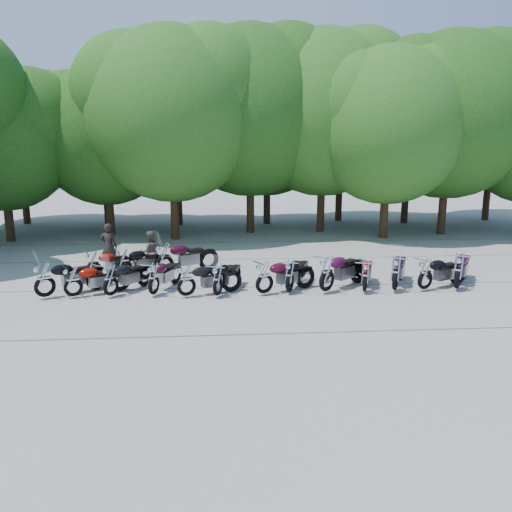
{
  "coord_description": "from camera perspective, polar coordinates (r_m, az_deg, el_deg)",
  "views": [
    {
      "loc": [
        -1.23,
        -15.11,
        4.68
      ],
      "look_at": [
        0.0,
        1.5,
        1.1
      ],
      "focal_mm": 35.0,
      "sensor_mm": 36.0,
      "label": 1
    }
  ],
  "objects": [
    {
      "name": "motorcycle_15",
      "position": [
        18.96,
        -10.42,
        -0.15
      ],
      "size": [
        2.6,
        1.8,
        1.42
      ],
      "primitive_type": null,
      "rotation": [
        0.0,
        0.0,
        2.03
      ],
      "color": "black",
      "rests_on": "ground"
    },
    {
      "name": "tree_4",
      "position": [
        28.32,
        -0.68,
        16.09
      ],
      "size": [
        9.13,
        9.13,
        11.2
      ],
      "color": "#3A2614",
      "rests_on": "ground"
    },
    {
      "name": "tree_7",
      "position": [
        29.67,
        21.27,
        14.64
      ],
      "size": [
        8.79,
        8.79,
        10.79
      ],
      "color": "#3A2614",
      "rests_on": "ground"
    },
    {
      "name": "tree_15",
      "position": [
        36.83,
        25.65,
        14.63
      ],
      "size": [
        9.67,
        9.67,
        11.86
      ],
      "color": "#3A2614",
      "rests_on": "ground"
    },
    {
      "name": "rider_1",
      "position": [
        19.54,
        -12.0,
        0.45
      ],
      "size": [
        0.95,
        0.84,
        1.63
      ],
      "primitive_type": "imported",
      "rotation": [
        0.0,
        0.0,
        3.47
      ],
      "color": "brown",
      "rests_on": "ground"
    },
    {
      "name": "tree_13",
      "position": [
        33.56,
        9.72,
        14.28
      ],
      "size": [
        8.31,
        8.31,
        10.2
      ],
      "color": "#3A2614",
      "rests_on": "ground"
    },
    {
      "name": "motorcycle_4",
      "position": [
        16.08,
        -7.96,
        -2.63
      ],
      "size": [
        2.27,
        1.43,
        1.23
      ],
      "primitive_type": null,
      "rotation": [
        0.0,
        0.0,
        1.95
      ],
      "color": "black",
      "rests_on": "ground"
    },
    {
      "name": "motorcycle_10",
      "position": [
        17.17,
        15.69,
        -1.73
      ],
      "size": [
        1.78,
        2.56,
        1.4
      ],
      "primitive_type": null,
      "rotation": [
        0.0,
        0.0,
        2.68
      ],
      "color": "#340715",
      "rests_on": "ground"
    },
    {
      "name": "motorcycle_7",
      "position": [
        16.41,
        3.88,
        -2.15
      ],
      "size": [
        1.6,
        2.34,
        1.28
      ],
      "primitive_type": null,
      "rotation": [
        0.0,
        0.0,
        2.69
      ],
      "color": "black",
      "rests_on": "ground"
    },
    {
      "name": "tree_2",
      "position": [
        28.6,
        -16.83,
        12.89
      ],
      "size": [
        7.31,
        7.31,
        8.97
      ],
      "color": "#3A2614",
      "rests_on": "ground"
    },
    {
      "name": "motorcycle_6",
      "position": [
        16.18,
        0.97,
        -2.3
      ],
      "size": [
        2.36,
        1.67,
        1.3
      ],
      "primitive_type": null,
      "rotation": [
        0.0,
        0.0,
        2.04
      ],
      "color": "#3D081A",
      "rests_on": "ground"
    },
    {
      "name": "tree_6",
      "position": [
        27.4,
        14.93,
        14.11
      ],
      "size": [
        8.0,
        8.0,
        9.82
      ],
      "color": "#3A2614",
      "rests_on": "ground"
    },
    {
      "name": "motorcycle_12",
      "position": [
        18.03,
        22.13,
        -1.45
      ],
      "size": [
        2.06,
        2.57,
        1.45
      ],
      "primitive_type": null,
      "rotation": [
        0.0,
        0.0,
        2.56
      ],
      "color": "#370720",
      "rests_on": "ground"
    },
    {
      "name": "motorcycle_0",
      "position": [
        17.15,
        -23.04,
        -2.39
      ],
      "size": [
        2.33,
        1.96,
        1.33
      ],
      "primitive_type": null,
      "rotation": [
        0.0,
        0.0,
        2.19
      ],
      "color": "black",
      "rests_on": "ground"
    },
    {
      "name": "tree_10",
      "position": [
        32.86,
        -17.11,
        13.31
      ],
      "size": [
        7.78,
        7.78,
        9.55
      ],
      "color": "#3A2614",
      "rests_on": "ground"
    },
    {
      "name": "motorcycle_5",
      "position": [
        16.01,
        -4.41,
        -2.62
      ],
      "size": [
        1.47,
        2.25,
        1.22
      ],
      "primitive_type": null,
      "rotation": [
        0.0,
        0.0,
        2.73
      ],
      "color": "black",
      "rests_on": "ground"
    },
    {
      "name": "motorcycle_1",
      "position": [
        16.93,
        -20.2,
        -2.6
      ],
      "size": [
        2.16,
        1.53,
        1.19
      ],
      "primitive_type": null,
      "rotation": [
        0.0,
        0.0,
        2.05
      ],
      "color": "maroon",
      "rests_on": "ground"
    },
    {
      "name": "motorcycle_14",
      "position": [
        19.19,
        -14.88,
        -0.56
      ],
      "size": [
        2.21,
        1.4,
        1.2
      ],
      "primitive_type": null,
      "rotation": [
        0.0,
        0.0,
        1.96
      ],
      "color": "black",
      "rests_on": "ground"
    },
    {
      "name": "tree_12",
      "position": [
        31.74,
        1.28,
        14.02
      ],
      "size": [
        7.88,
        7.88,
        9.67
      ],
      "color": "#3A2614",
      "rests_on": "ground"
    },
    {
      "name": "motorcycle_11",
      "position": [
        17.6,
        18.81,
        -1.79
      ],
      "size": [
        2.35,
        1.6,
        1.28
      ],
      "primitive_type": null,
      "rotation": [
        0.0,
        0.0,
        2.01
      ],
      "color": "black",
      "rests_on": "ground"
    },
    {
      "name": "motorcycle_3",
      "position": [
        16.42,
        -11.64,
        -2.43
      ],
      "size": [
        1.42,
        2.29,
        1.24
      ],
      "primitive_type": null,
      "rotation": [
        0.0,
        0.0,
        2.77
      ],
      "color": "#3A081C",
      "rests_on": "ground"
    },
    {
      "name": "tree_9",
      "position": [
        34.94,
        -25.48,
        12.36
      ],
      "size": [
        7.59,
        7.59,
        9.32
      ],
      "color": "#3A2614",
      "rests_on": "ground"
    },
    {
      "name": "rider_0",
      "position": [
        20.42,
        -16.46,
        1.04
      ],
      "size": [
        0.75,
        0.57,
        1.85
      ],
      "primitive_type": "imported",
      "rotation": [
        0.0,
        0.0,
        2.94
      ],
      "color": "black",
      "rests_on": "ground"
    },
    {
      "name": "tree_14",
      "position": [
        33.42,
        17.14,
        13.58
      ],
      "size": [
        8.02,
        8.02,
        9.84
      ],
      "color": "#3A2614",
      "rests_on": "ground"
    },
    {
      "name": "tree_1",
      "position": [
        28.48,
        -27.14,
        11.6
      ],
      "size": [
        6.97,
        6.97,
        8.55
      ],
      "color": "#3A2614",
      "rests_on": "ground"
    },
    {
      "name": "motorcycle_8",
      "position": [
        16.56,
        8.11,
        -1.83
      ],
      "size": [
        2.44,
        2.26,
        1.44
      ],
      "primitive_type": null,
      "rotation": [
        0.0,
        0.0,
        2.28
      ],
      "color": "#3E0829",
      "rests_on": "ground"
    },
    {
      "name": "tree_3",
      "position": [
        26.5,
        -9.65,
        15.52
      ],
      "size": [
        8.7,
        8.7,
        10.67
      ],
      "color": "#3A2614",
      "rests_on": "ground"
    },
    {
      "name": "tree_5",
      "position": [
        28.97,
        7.7,
        15.77
      ],
      "size": [
        9.04,
        9.04,
        11.1
      ],
      "color": "#3A2614",
      "rests_on": "ground"
    },
    {
      "name": "tree_11",
      "position": [
        31.65,
        -9.08,
        13.46
      ],
      "size": [
        7.56,
        7.56,
        9.28
      ],
      "color": "#3A2614",
      "rests_on": "ground"
    },
    {
      "name": "motorcycle_2",
      "position": [
        16.64,
        -16.3,
        -2.52
      ],
      "size": [
        1.78,
        2.15,
        1.22
      ],
      "primitive_type": null,
      "rotation": [
        0.0,
        0.0,
        2.53
      ],
      "color": "black",
      "rests_on": "ground"
    },
    {
      "name": "motorcycle_13",
      "position": [
        19.23,
        -18.09,
        -0.81
      ],
      "size": [
        2.1,
        1.45,
        1.15
      ],
      "primitive_type": null,
      "rotation": [
        0.0,
        0.0,
        2.02
      ],
      "color": "#930D05",
      "rests_on": "ground"
    },
    {
      "name": "motorcycle_9",
      "position": [
        16.8,
        12.39,
        -2.13
      ],
      "size": [
        1.39,
        2.3,
        1.25
      ],
      "primitive_type": null,
      "rotation": [
        0.0,
        0.0,
        2.79
      ],
      "color": "#7E0C04",
      "rests_on": "ground"
    },
    {
      "name": "ground",
      "position": [
        15.86,
        0.4,
        -5.03
      ],
      "size": [
        90.0,
        90.0,
        0.0
      ],
      "primitive_type": "plane",
      "color": "gray",
      "rests_on": "ground"
    }
  ]
}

